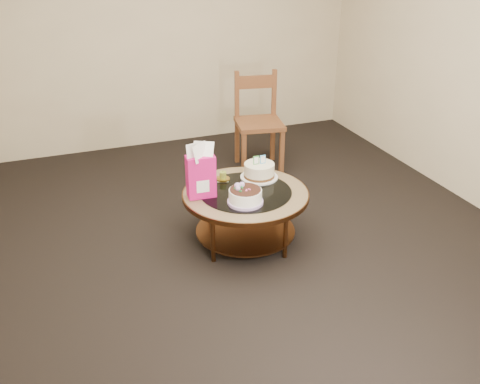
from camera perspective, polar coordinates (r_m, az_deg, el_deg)
name	(u,v)px	position (r m, az deg, el deg)	size (l,w,h in m)	color
ground	(245,240)	(4.50, 0.57, -5.16)	(5.00, 5.00, 0.00)	black
room_walls	(246,55)	(3.92, 0.68, 14.43)	(4.52, 5.02, 2.61)	beige
coffee_table	(246,200)	(4.31, 0.60, -0.88)	(1.02, 1.02, 0.46)	#553018
decorated_cake	(245,197)	(4.07, 0.55, -0.51)	(0.28, 0.28, 0.16)	#BF9ADA
cream_cake	(259,171)	(4.49, 2.06, 2.26)	(0.32, 0.32, 0.20)	white
gift_bag	(201,171)	(4.12, -4.21, 2.27)	(0.23, 0.17, 0.44)	#E91689
pillar_candle	(223,177)	(4.45, -1.83, 1.59)	(0.12, 0.12, 0.09)	#E1C25C
dining_chair	(258,121)	(5.69, 1.97, 7.56)	(0.55, 0.55, 1.02)	brown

